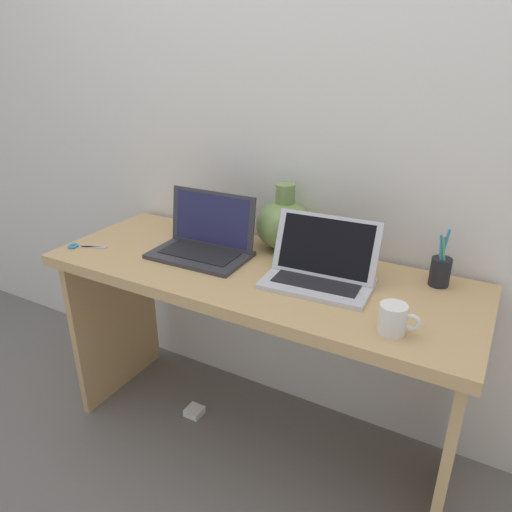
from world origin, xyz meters
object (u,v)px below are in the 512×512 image
laptop_right (321,266)px  pen_cup (440,270)px  green_vase (285,224)px  scissors (80,246)px  power_brick (194,411)px  coffee_mug (394,319)px  laptop_left (206,238)px

laptop_right → pen_cup: laptop_right is taller
green_vase → scissors: bearing=-151.3°
green_vase → power_brick: (-0.29, -0.23, -0.83)m
pen_cup → coffee_mug: bearing=-99.2°
scissors → laptop_left: bearing=22.8°
laptop_left → laptop_right: 0.46m
laptop_right → pen_cup: bearing=25.3°
green_vase → power_brick: bearing=-141.1°
laptop_right → power_brick: bearing=-175.4°
green_vase → coffee_mug: (0.51, -0.38, -0.05)m
power_brick → laptop_left: bearing=40.5°
laptop_left → power_brick: (-0.06, -0.05, -0.79)m
coffee_mug → pen_cup: size_ratio=0.59×
green_vase → pen_cup: bearing=-3.5°
laptop_left → coffee_mug: laptop_left is taller
laptop_left → scissors: bearing=-157.2°
pen_cup → laptop_right: bearing=-154.7°
power_brick → coffee_mug: bearing=-10.4°
green_vase → pen_cup: (0.56, -0.03, -0.05)m
coffee_mug → scissors: size_ratio=0.77×
laptop_right → pen_cup: 0.37m
coffee_mug → power_brick: (-0.80, 0.15, -0.77)m
scissors → power_brick: bearing=19.4°
laptop_left → coffee_mug: 0.76m
green_vase → pen_cup: 0.57m
laptop_left → green_vase: (0.23, 0.18, 0.04)m
green_vase → pen_cup: green_vase is taller
laptop_left → pen_cup: 0.81m
green_vase → scissors: (-0.68, -0.37, -0.09)m
laptop_right → green_vase: size_ratio=1.43×
laptop_right → green_vase: 0.30m
laptop_left → scissors: size_ratio=2.49×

